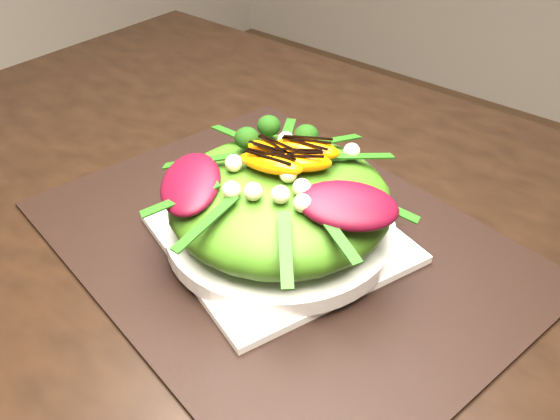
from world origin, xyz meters
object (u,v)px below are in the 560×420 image
Objects in this scene: lettuce_mound at (280,200)px; salad_bowl at (280,228)px; dining_table at (381,308)px; placemat at (280,242)px; plate_base at (280,237)px; orange_segment at (280,148)px.

salad_bowl is at bearing 180.00° from lettuce_mound.
salad_bowl is (-0.13, -0.01, 0.04)m from dining_table.
placemat is 0.01m from plate_base.
plate_base is 0.10m from orange_segment.
dining_table is 3.09× the size of placemat.
dining_table reaches higher than orange_segment.
orange_segment is at bearing 129.67° from placemat.
placemat is at bearing 180.00° from salad_bowl.
orange_segment is at bearing 129.67° from plate_base.
plate_base is 0.05m from lettuce_mound.
salad_bowl is (0.00, 0.00, 0.02)m from placemat.
orange_segment is at bearing 129.67° from lettuce_mound.
plate_base is at bearing 0.00° from salad_bowl.
placemat is at bearing 180.00° from lettuce_mound.
placemat is 0.02m from salad_bowl.
lettuce_mound is (0.00, 0.00, 0.05)m from plate_base.
lettuce_mound reaches higher than placemat.
salad_bowl is at bearing 0.00° from plate_base.
dining_table is 0.15m from lettuce_mound.
lettuce_mound is at bearing 0.00° from salad_bowl.
orange_segment reaches higher than lettuce_mound.
lettuce_mound is 0.05m from orange_segment.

